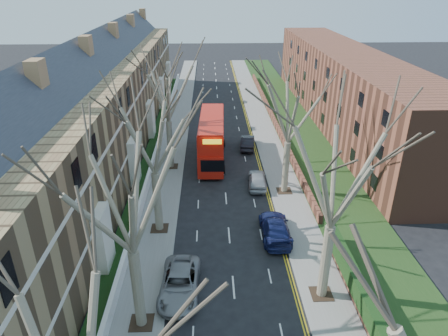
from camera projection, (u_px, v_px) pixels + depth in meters
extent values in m
cube|color=slate|center=(176.00, 132.00, 53.69)|extent=(3.00, 102.00, 0.12)
cube|color=slate|center=(265.00, 131.00, 54.10)|extent=(3.00, 102.00, 0.12)
cube|color=olive|center=(98.00, 116.00, 44.08)|extent=(9.00, 78.00, 10.00)
cube|color=#2C2E36|center=(90.00, 61.00, 41.49)|extent=(4.67, 78.00, 4.67)
cube|color=white|center=(139.00, 128.00, 44.88)|extent=(0.12, 78.00, 0.35)
cube|color=white|center=(136.00, 98.00, 43.37)|extent=(0.12, 78.00, 0.35)
cube|color=brown|center=(344.00, 87.00, 55.97)|extent=(8.00, 54.00, 10.00)
cube|color=brown|center=(273.00, 118.00, 57.54)|extent=(0.35, 54.00, 0.90)
cube|color=white|center=(156.00, 152.00, 46.18)|extent=(0.30, 78.00, 1.00)
cube|color=#1D3914|center=(297.00, 130.00, 54.21)|extent=(6.00, 102.00, 0.06)
cylinder|color=#6C634D|center=(138.00, 289.00, 22.78)|extent=(0.64, 0.64, 5.25)
cube|color=#2D2116|center=(142.00, 323.00, 23.91)|extent=(1.40, 1.40, 0.05)
cylinder|color=#6C634D|center=(157.00, 202.00, 31.84)|extent=(0.64, 0.64, 5.07)
cube|color=#2D2116|center=(160.00, 228.00, 32.93)|extent=(1.40, 1.40, 0.05)
cylinder|color=#6C634D|center=(170.00, 144.00, 42.62)|extent=(0.60, 0.60, 5.25)
cube|color=#2D2116|center=(171.00, 166.00, 43.75)|extent=(1.40, 1.40, 0.05)
cylinder|color=#6C634D|center=(326.00, 262.00, 24.98)|extent=(0.64, 0.64, 5.25)
cube|color=#2D2116|center=(321.00, 294.00, 26.10)|extent=(1.40, 1.40, 0.05)
cylinder|color=#6C634D|center=(286.00, 167.00, 37.64)|extent=(0.60, 0.60, 5.07)
cube|color=#2D2116|center=(284.00, 191.00, 38.73)|extent=(1.40, 1.40, 0.05)
cube|color=#B7180D|center=(212.00, 147.00, 45.21)|extent=(3.06, 11.75, 2.33)
cube|color=#B7180D|center=(212.00, 128.00, 44.25)|extent=(3.04, 11.17, 2.12)
cube|color=black|center=(212.00, 143.00, 45.01)|extent=(3.05, 10.82, 0.95)
cube|color=black|center=(212.00, 127.00, 44.21)|extent=(3.04, 10.58, 0.95)
imported|color=gray|center=(180.00, 283.00, 26.09)|extent=(2.74, 5.55, 1.51)
imported|color=#161D4D|center=(275.00, 228.00, 31.81)|extent=(2.31, 5.51, 1.59)
imported|color=#9DA0A6|center=(257.00, 179.00, 39.55)|extent=(2.06, 4.53, 1.51)
imported|color=black|center=(248.00, 142.00, 48.48)|extent=(2.11, 4.69, 1.49)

